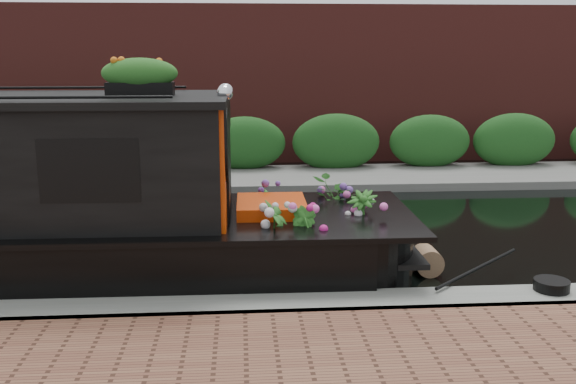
{
  "coord_description": "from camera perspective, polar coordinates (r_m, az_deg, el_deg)",
  "views": [
    {
      "loc": [
        -0.01,
        -9.75,
        2.9
      ],
      "look_at": [
        0.66,
        -0.6,
        0.85
      ],
      "focal_mm": 40.0,
      "sensor_mm": 36.0,
      "label": 1
    }
  ],
  "objects": [
    {
      "name": "ground",
      "position": [
        10.17,
        -3.98,
        -3.99
      ],
      "size": [
        80.0,
        80.0,
        0.0
      ],
      "primitive_type": "plane",
      "color": "black",
      "rests_on": "ground"
    },
    {
      "name": "near_bank_coping",
      "position": [
        7.07,
        -3.82,
        -11.63
      ],
      "size": [
        40.0,
        0.6,
        0.5
      ],
      "primitive_type": "cube",
      "color": "slate",
      "rests_on": "ground"
    },
    {
      "name": "far_bank_path",
      "position": [
        14.25,
        -4.08,
        0.83
      ],
      "size": [
        40.0,
        2.4,
        0.34
      ],
      "primitive_type": "cube",
      "color": "slate",
      "rests_on": "ground"
    },
    {
      "name": "far_hedge",
      "position": [
        15.13,
        -4.09,
        1.53
      ],
      "size": [
        40.0,
        1.1,
        2.8
      ],
      "primitive_type": "cube",
      "color": "#1B4A19",
      "rests_on": "ground"
    },
    {
      "name": "far_brick_wall",
      "position": [
        17.2,
        -4.12,
        2.87
      ],
      "size": [
        40.0,
        1.0,
        8.0
      ],
      "primitive_type": "cube",
      "color": "#5C231F",
      "rests_on": "ground"
    },
    {
      "name": "rope_fender",
      "position": [
        8.67,
        12.23,
        -5.97
      ],
      "size": [
        0.36,
        0.39,
        0.36
      ],
      "primitive_type": "cylinder",
      "rotation": [
        1.57,
        0.0,
        0.0
      ],
      "color": "#896548",
      "rests_on": "ground"
    },
    {
      "name": "coiled_mooring_rope",
      "position": [
        7.85,
        22.38,
        -7.66
      ],
      "size": [
        0.39,
        0.39,
        0.12
      ],
      "primitive_type": "cylinder",
      "color": "black",
      "rests_on": "near_bank_coping"
    }
  ]
}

